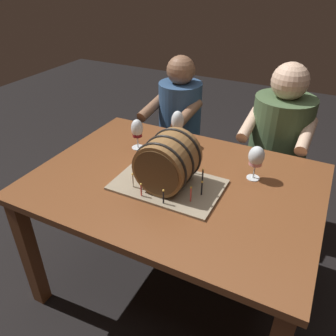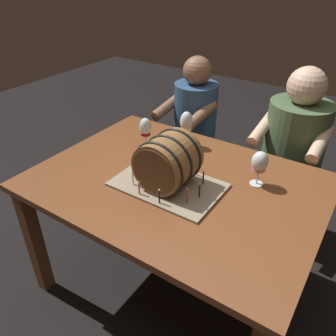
% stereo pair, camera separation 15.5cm
% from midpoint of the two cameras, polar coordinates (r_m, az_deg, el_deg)
% --- Properties ---
extents(ground_plane, '(8.00, 8.00, 0.00)m').
position_cam_midpoint_polar(ground_plane, '(2.16, 3.32, -18.93)').
color(ground_plane, black).
extents(dining_table, '(1.38, 1.01, 0.75)m').
position_cam_midpoint_polar(dining_table, '(1.70, 4.00, -4.99)').
color(dining_table, brown).
rests_on(dining_table, ground).
extents(barrel_cake, '(0.51, 0.33, 0.27)m').
position_cam_midpoint_polar(barrel_cake, '(1.53, 2.88, 0.60)').
color(barrel_cake, gray).
rests_on(barrel_cake, dining_table).
extents(wine_glass_rose, '(0.08, 0.08, 0.18)m').
position_cam_midpoint_polar(wine_glass_rose, '(1.63, 18.00, 0.73)').
color(wine_glass_rose, white).
rests_on(wine_glass_rose, dining_table).
extents(wine_glass_red, '(0.07, 0.07, 0.18)m').
position_cam_midpoint_polar(wine_glass_red, '(1.89, -1.51, 6.66)').
color(wine_glass_red, white).
rests_on(wine_glass_red, dining_table).
extents(wine_glass_white, '(0.07, 0.07, 0.21)m').
position_cam_midpoint_polar(wine_glass_white, '(1.90, 5.49, 7.53)').
color(wine_glass_white, white).
rests_on(wine_glass_white, dining_table).
extents(person_seated_left, '(0.37, 0.47, 1.14)m').
position_cam_midpoint_polar(person_seated_left, '(2.52, 6.15, 4.25)').
color(person_seated_left, '#1B2D46').
rests_on(person_seated_left, ground).
extents(person_seated_right, '(0.41, 0.49, 1.18)m').
position_cam_midpoint_polar(person_seated_right, '(2.30, 21.79, 0.67)').
color(person_seated_right, '#2A3A24').
rests_on(person_seated_right, ground).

